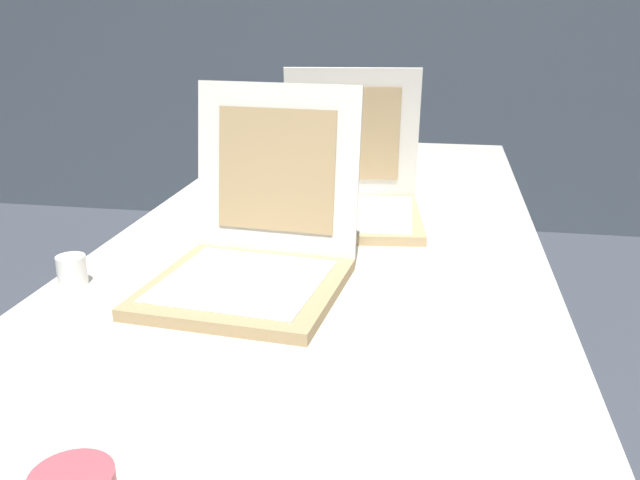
{
  "coord_description": "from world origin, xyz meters",
  "views": [
    {
      "loc": [
        0.24,
        -0.76,
        1.25
      ],
      "look_at": [
        0.02,
        0.47,
        0.82
      ],
      "focal_mm": 37.95,
      "sensor_mm": 36.0,
      "label": 1
    }
  ],
  "objects_px": {
    "pizza_box_front": "(252,258)",
    "cup_white_far": "(273,179)",
    "table": "(325,258)",
    "pizza_box_middle": "(350,198)",
    "cup_white_near_left": "(72,270)"
  },
  "relations": [
    {
      "from": "cup_white_far",
      "to": "pizza_box_middle",
      "type": "bearing_deg",
      "value": -44.06
    },
    {
      "from": "table",
      "to": "cup_white_far",
      "type": "height_order",
      "value": "cup_white_far"
    },
    {
      "from": "cup_white_near_left",
      "to": "cup_white_far",
      "type": "bearing_deg",
      "value": 74.67
    },
    {
      "from": "table",
      "to": "pizza_box_front",
      "type": "distance_m",
      "value": 0.3
    },
    {
      "from": "table",
      "to": "pizza_box_middle",
      "type": "distance_m",
      "value": 0.19
    },
    {
      "from": "pizza_box_front",
      "to": "cup_white_far",
      "type": "xyz_separation_m",
      "value": [
        -0.13,
        0.68,
        -0.02
      ]
    },
    {
      "from": "pizza_box_middle",
      "to": "cup_white_near_left",
      "type": "xyz_separation_m",
      "value": [
        -0.45,
        -0.5,
        -0.02
      ]
    },
    {
      "from": "cup_white_far",
      "to": "pizza_box_front",
      "type": "bearing_deg",
      "value": -79.39
    },
    {
      "from": "pizza_box_middle",
      "to": "table",
      "type": "bearing_deg",
      "value": -108.38
    },
    {
      "from": "pizza_box_front",
      "to": "cup_white_far",
      "type": "bearing_deg",
      "value": 105.96
    },
    {
      "from": "pizza_box_front",
      "to": "pizza_box_middle",
      "type": "xyz_separation_m",
      "value": [
        0.12,
        0.44,
        -0.0
      ]
    },
    {
      "from": "pizza_box_front",
      "to": "cup_white_near_left",
      "type": "height_order",
      "value": "pizza_box_front"
    },
    {
      "from": "table",
      "to": "pizza_box_middle",
      "type": "xyz_separation_m",
      "value": [
        0.03,
        0.17,
        0.1
      ]
    },
    {
      "from": "table",
      "to": "pizza_box_middle",
      "type": "relative_size",
      "value": 6.24
    },
    {
      "from": "pizza_box_middle",
      "to": "pizza_box_front",
      "type": "bearing_deg",
      "value": -112.46
    }
  ]
}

